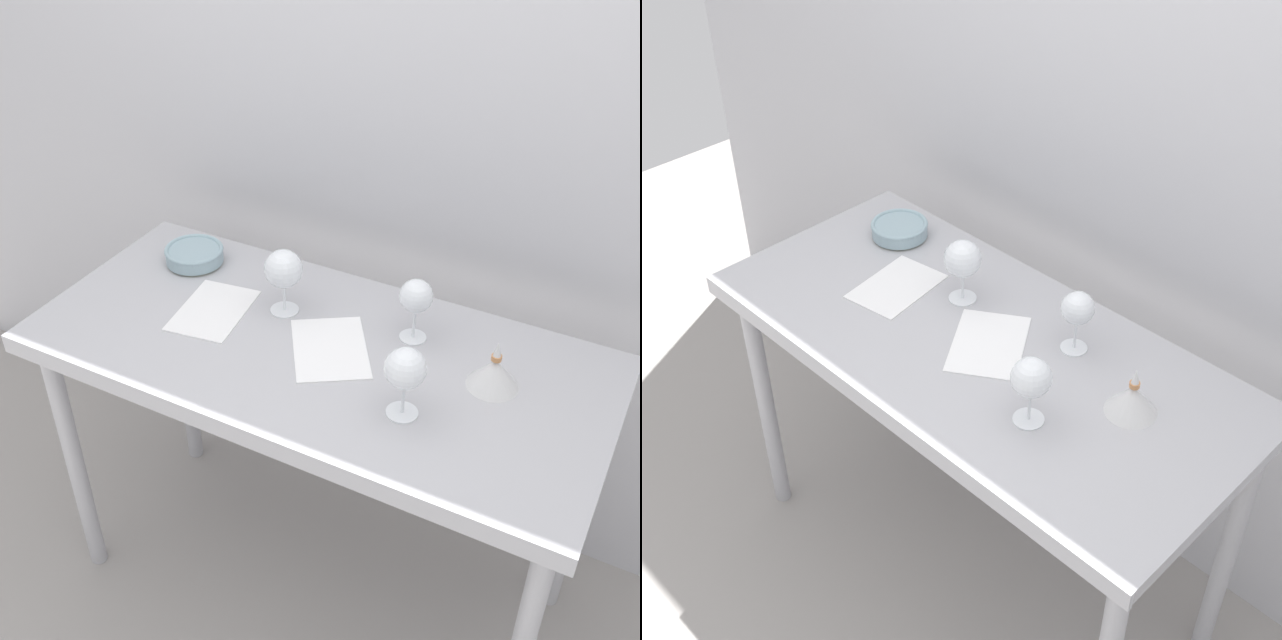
{
  "view_description": "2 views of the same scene",
  "coord_description": "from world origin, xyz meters",
  "views": [
    {
      "loc": [
        0.72,
        -1.33,
        2.07
      ],
      "look_at": [
        0.0,
        0.0,
        0.97
      ],
      "focal_mm": 44.75,
      "sensor_mm": 36.0,
      "label": 1
    },
    {
      "loc": [
        1.14,
        -1.2,
        2.26
      ],
      "look_at": [
        -0.02,
        -0.03,
        0.96
      ],
      "focal_mm": 48.97,
      "sensor_mm": 36.0,
      "label": 2
    }
  ],
  "objects": [
    {
      "name": "ground_plane",
      "position": [
        0.0,
        0.0,
        0.0
      ],
      "size": [
        6.0,
        6.0,
        0.0
      ],
      "primitive_type": "plane",
      "color": "#9A9590"
    },
    {
      "name": "back_wall",
      "position": [
        0.0,
        0.49,
        1.3
      ],
      "size": [
        3.8,
        0.04,
        2.6
      ],
      "primitive_type": "cube",
      "color": "#BABABF",
      "rests_on": "ground_plane"
    },
    {
      "name": "steel_counter",
      "position": [
        0.0,
        -0.01,
        0.79
      ],
      "size": [
        1.4,
        0.65,
        0.9
      ],
      "color": "#ACACB1",
      "rests_on": "ground_plane"
    },
    {
      "name": "wine_glass_far_left",
      "position": [
        -0.14,
        0.09,
        1.02
      ],
      "size": [
        0.1,
        0.1,
        0.17
      ],
      "color": "white",
      "rests_on": "steel_counter"
    },
    {
      "name": "wine_glass_far_right",
      "position": [
        0.19,
        0.13,
        1.02
      ],
      "size": [
        0.08,
        0.08,
        0.16
      ],
      "color": "white",
      "rests_on": "steel_counter"
    },
    {
      "name": "wine_glass_near_right",
      "position": [
        0.27,
        -0.13,
        1.02
      ],
      "size": [
        0.09,
        0.09,
        0.17
      ],
      "color": "white",
      "rests_on": "steel_counter"
    },
    {
      "name": "tasting_sheet_upper",
      "position": [
        -0.3,
        -0.0,
        0.9
      ],
      "size": [
        0.2,
        0.26,
        0.0
      ],
      "primitive_type": "cube",
      "rotation": [
        0.0,
        0.0,
        0.14
      ],
      "color": "white",
      "rests_on": "steel_counter"
    },
    {
      "name": "tasting_sheet_lower",
      "position": [
        0.03,
        -0.0,
        0.9
      ],
      "size": [
        0.28,
        0.3,
        0.0
      ],
      "primitive_type": "cube",
      "rotation": [
        0.0,
        0.0,
        0.57
      ],
      "color": "white",
      "rests_on": "steel_counter"
    },
    {
      "name": "tasting_bowl",
      "position": [
        -0.48,
        0.17,
        0.93
      ],
      "size": [
        0.16,
        0.16,
        0.05
      ],
      "color": "#DBCC66",
      "rests_on": "steel_counter"
    },
    {
      "name": "decanter_funnel",
      "position": [
        0.41,
        0.05,
        0.94
      ],
      "size": [
        0.12,
        0.12,
        0.12
      ],
      "color": "silver",
      "rests_on": "steel_counter"
    }
  ]
}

